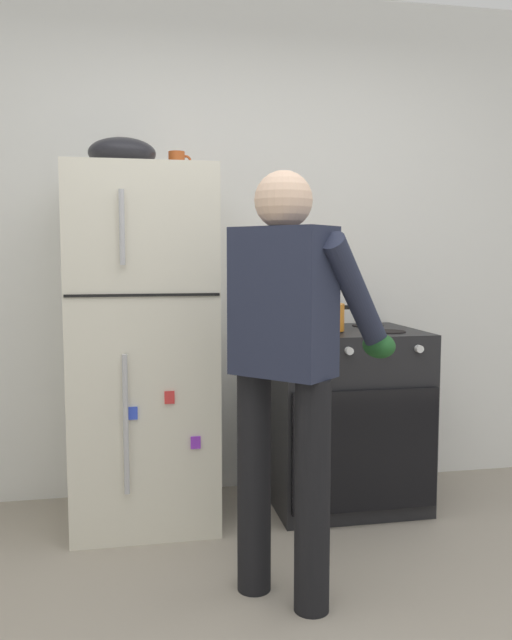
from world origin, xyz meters
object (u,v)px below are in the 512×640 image
at_px(mixing_bowl, 122,153).
at_px(coffee_mug, 177,162).
at_px(refrigerator, 143,347).
at_px(red_pot, 318,317).
at_px(stove_range, 344,417).
at_px(person_cook, 288,349).

bearing_deg(mixing_bowl, coffee_mug, 10.78).
height_order(refrigerator, red_pot, refrigerator).
distance_m(red_pot, coffee_mug, 1.04).
distance_m(stove_range, person_cook, 1.13).
bearing_deg(stove_range, person_cook, -120.64).
xyz_separation_m(refrigerator, coffee_mug, (0.18, 0.05, 0.90)).
bearing_deg(mixing_bowl, red_pot, -3.01).
xyz_separation_m(person_cook, red_pot, (0.36, 0.84, 0.03)).
relative_size(red_pot, mixing_bowl, 1.17).
bearing_deg(refrigerator, mixing_bowl, 179.78).
bearing_deg(coffee_mug, red_pot, -8.25).
height_order(refrigerator, mixing_bowl, mixing_bowl).
bearing_deg(red_pot, person_cook, -113.24).
height_order(person_cook, red_pot, person_cook).
distance_m(refrigerator, mixing_bowl, 0.93).
relative_size(stove_range, person_cook, 0.58).
bearing_deg(person_cook, coffee_mug, 109.41).
height_order(stove_range, red_pot, red_pot).
distance_m(stove_range, red_pot, 0.56).
xyz_separation_m(refrigerator, stove_range, (1.03, -0.01, -0.40)).
bearing_deg(red_pot, coffee_mug, 171.75).
distance_m(red_pot, mixing_bowl, 1.24).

